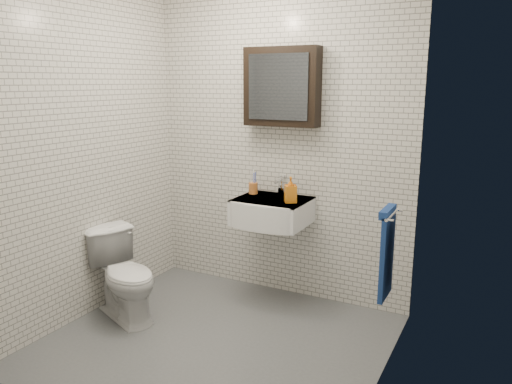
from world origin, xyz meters
TOP-DOWN VIEW (x-y plane):
  - ground at (0.00, 0.00)m, footprint 2.20×2.00m
  - room_shell at (0.00, 0.00)m, footprint 2.22×2.02m
  - washbasin at (0.05, 0.73)m, footprint 0.55×0.50m
  - faucet at (0.05, 0.93)m, footprint 0.06×0.20m
  - mirror_cabinet at (0.05, 0.93)m, footprint 0.60×0.15m
  - towel_rail at (1.04, 0.35)m, footprint 0.09×0.30m
  - toothbrush_cup at (-0.16, 0.86)m, footprint 0.09×0.09m
  - soap_bottle at (0.22, 0.73)m, footprint 0.12×0.12m
  - toilet at (-0.80, 0.01)m, footprint 0.74×0.59m

SIDE VIEW (x-z plane):
  - ground at x=0.00m, z-range 0.00..0.01m
  - toilet at x=-0.80m, z-range 0.00..0.66m
  - towel_rail at x=1.04m, z-range 0.43..1.01m
  - washbasin at x=0.05m, z-range 0.66..0.86m
  - toothbrush_cup at x=-0.16m, z-range 0.80..1.00m
  - faucet at x=0.05m, z-range 0.84..0.99m
  - soap_bottle at x=0.22m, z-range 0.85..1.04m
  - room_shell at x=0.00m, z-range 0.21..2.72m
  - mirror_cabinet at x=0.05m, z-range 1.40..2.00m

